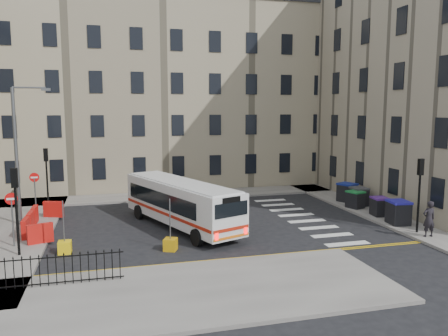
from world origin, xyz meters
name	(u,v)px	position (x,y,z in m)	size (l,w,h in m)	color
ground	(240,220)	(0.00, 0.00, 0.00)	(120.00, 120.00, 0.00)	black
pavement_north	(134,197)	(-6.00, 8.60, 0.07)	(36.00, 3.20, 0.15)	slate
pavement_east	(337,199)	(9.00, 4.00, 0.07)	(2.40, 26.00, 0.15)	slate
pavement_sw	(136,298)	(-7.00, -10.00, 0.07)	(20.00, 6.00, 0.15)	slate
terrace_north	(116,90)	(-7.00, 15.50, 8.62)	(38.30, 10.80, 17.20)	tan
corner_east	(445,76)	(19.00, 5.00, 9.62)	(17.80, 24.30, 19.20)	gray
traffic_light_east	(420,184)	(8.60, -5.50, 2.87)	(0.28, 0.22, 4.10)	black
traffic_light_nw	(46,168)	(-12.00, 6.50, 2.87)	(0.28, 0.22, 4.10)	black
traffic_light_sw	(16,198)	(-12.00, -4.00, 2.87)	(0.28, 0.22, 4.10)	black
streetlamp	(16,154)	(-13.00, 2.00, 4.34)	(0.50, 0.22, 8.14)	#595B5E
no_entry_north	(35,185)	(-12.50, 4.50, 2.08)	(0.60, 0.08, 3.00)	#595B5E
no_entry_south	(12,208)	(-12.50, -2.50, 2.08)	(0.60, 0.08, 3.00)	#595B5E
roadworks_barriers	(37,221)	(-11.84, 0.50, 0.65)	(1.66, 6.26, 1.00)	red
iron_railings	(18,273)	(-11.25, -8.20, 0.75)	(7.80, 0.04, 1.20)	black
bus	(180,202)	(-3.84, -0.69, 1.56)	(5.66, 10.03, 2.70)	silver
wheelie_bin_a	(398,212)	(8.68, -3.72, 0.86)	(1.27, 1.41, 1.41)	black
wheelie_bin_b	(380,206)	(8.85, -1.62, 0.75)	(1.06, 1.18, 1.19)	black
wheelie_bin_c	(355,199)	(8.54, 0.72, 0.74)	(1.22, 1.30, 1.17)	black
wheelie_bin_d	(359,196)	(9.21, 1.34, 0.80)	(1.02, 1.18, 1.29)	black
wheelie_bin_e	(347,192)	(9.08, 2.71, 0.84)	(1.50, 1.58, 1.37)	black
pedestrian	(429,219)	(8.58, -6.39, 1.12)	(0.71, 0.47, 1.95)	black
bollard_yellow	(65,247)	(-10.00, -3.83, 0.30)	(0.60, 0.60, 0.60)	yellow
bollard_chevron	(170,244)	(-5.00, -4.71, 0.30)	(0.60, 0.60, 0.60)	#C58E0B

